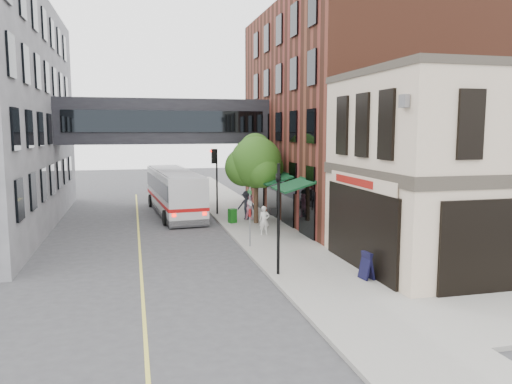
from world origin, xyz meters
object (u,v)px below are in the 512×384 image
bus (174,190)px  pedestrian_a (264,220)px  sandwich_board (367,265)px  pedestrian_b (251,208)px  pedestrian_c (247,205)px  newspaper_box (232,216)px

bus → pedestrian_a: 9.96m
bus → sandwich_board: (6.00, -17.96, -1.01)m
pedestrian_b → sandwich_board: (1.43, -13.66, -0.25)m
pedestrian_c → sandwich_board: bearing=-49.1°
pedestrian_a → sandwich_board: (1.78, -8.96, -0.26)m
bus → sandwich_board: 18.96m
pedestrian_a → newspaper_box: bearing=110.4°
pedestrian_c → newspaper_box: pedestrian_c is taller
newspaper_box → sandwich_board: 13.20m
bus → newspaper_box: bearing=-57.7°
pedestrian_a → pedestrian_c: size_ratio=0.86×
pedestrian_a → pedestrian_c: (0.11, 4.91, 0.13)m
sandwich_board → pedestrian_a: bearing=94.1°
pedestrian_b → newspaper_box: 1.61m
bus → newspaper_box: 6.08m
pedestrian_a → newspaper_box: size_ratio=1.80×
bus → pedestrian_c: 5.98m
pedestrian_c → bus: bearing=170.7°
bus → pedestrian_c: bus is taller
pedestrian_a → pedestrian_b: pedestrian_a is taller
bus → newspaper_box: size_ratio=12.89×
pedestrian_a → sandwich_board: 9.14m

